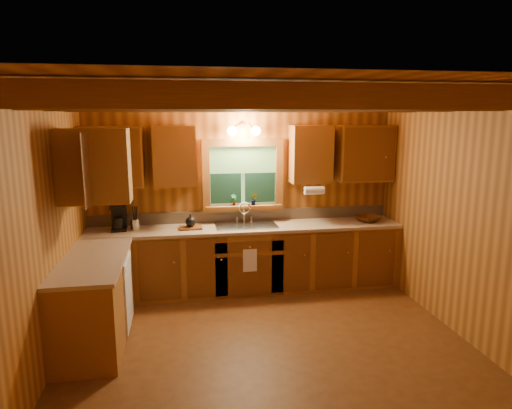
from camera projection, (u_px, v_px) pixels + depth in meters
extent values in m
plane|color=#5D3516|center=(269.00, 346.00, 4.69)|extent=(4.20, 4.20, 0.00)
plane|color=brown|center=(270.00, 89.00, 4.18)|extent=(4.20, 4.20, 0.00)
plane|color=brown|center=(243.00, 193.00, 6.27)|extent=(4.20, 0.00, 4.20)
plane|color=brown|center=(334.00, 302.00, 2.60)|extent=(4.20, 0.00, 4.20)
plane|color=brown|center=(44.00, 234.00, 4.09)|extent=(0.00, 3.80, 3.80)
plane|color=brown|center=(463.00, 217.00, 4.78)|extent=(0.00, 3.80, 3.80)
cube|color=brown|center=(306.00, 96.00, 3.04)|extent=(4.20, 0.14, 0.18)
cube|color=brown|center=(280.00, 100.00, 3.81)|extent=(4.20, 0.14, 0.18)
cube|color=brown|center=(263.00, 103.00, 4.59)|extent=(4.20, 0.14, 0.18)
cube|color=brown|center=(250.00, 105.00, 5.36)|extent=(4.20, 0.14, 0.18)
cube|color=brown|center=(246.00, 259.00, 6.14)|extent=(4.20, 0.62, 0.86)
cube|color=brown|center=(95.00, 301.00, 4.77)|extent=(0.62, 1.60, 0.86)
cube|color=tan|center=(246.00, 227.00, 6.05)|extent=(4.20, 0.66, 0.04)
cube|color=tan|center=(93.00, 260.00, 4.68)|extent=(0.64, 1.60, 0.04)
cube|color=tan|center=(243.00, 215.00, 6.32)|extent=(4.20, 0.02, 0.16)
cube|color=white|center=(128.00, 292.00, 5.02)|extent=(0.02, 0.60, 0.80)
cube|color=brown|center=(112.00, 157.00, 5.72)|extent=(0.78, 0.34, 0.78)
cube|color=brown|center=(174.00, 156.00, 5.85)|extent=(0.55, 0.34, 0.78)
cube|color=brown|center=(311.00, 154.00, 6.15)|extent=(0.55, 0.34, 0.78)
cube|color=brown|center=(364.00, 153.00, 6.28)|extent=(0.78, 0.34, 0.78)
cube|color=brown|center=(75.00, 167.00, 4.67)|extent=(0.34, 1.10, 0.78)
cube|color=brown|center=(243.00, 143.00, 6.10)|extent=(1.12, 0.08, 0.10)
cube|color=brown|center=(243.00, 207.00, 6.27)|extent=(1.12, 0.08, 0.10)
cube|color=brown|center=(206.00, 176.00, 6.10)|extent=(0.10, 0.08, 0.80)
cube|color=brown|center=(279.00, 175.00, 6.27)|extent=(0.10, 0.08, 0.80)
cube|color=#487330|center=(243.00, 175.00, 6.22)|extent=(0.92, 0.01, 0.80)
cube|color=#102E24|center=(226.00, 188.00, 6.19)|extent=(0.42, 0.02, 0.42)
cube|color=#102E24|center=(260.00, 188.00, 6.27)|extent=(0.42, 0.02, 0.42)
cylinder|color=black|center=(243.00, 174.00, 6.19)|extent=(0.92, 0.01, 0.01)
cube|color=brown|center=(244.00, 207.00, 6.23)|extent=(1.06, 0.14, 0.04)
cylinder|color=black|center=(243.00, 125.00, 6.05)|extent=(0.08, 0.03, 0.08)
cylinder|color=black|center=(236.00, 126.00, 5.98)|extent=(0.09, 0.17, 0.08)
cylinder|color=black|center=(251.00, 126.00, 6.01)|extent=(0.09, 0.17, 0.08)
sphere|color=#FFE0A5|center=(232.00, 131.00, 5.92)|extent=(0.13, 0.13, 0.13)
sphere|color=#FFE0A5|center=(256.00, 131.00, 5.97)|extent=(0.13, 0.13, 0.13)
cylinder|color=white|center=(314.00, 190.00, 6.05)|extent=(0.27, 0.11, 0.11)
cube|color=white|center=(250.00, 260.00, 5.81)|extent=(0.18, 0.01, 0.30)
cube|color=silver|center=(246.00, 225.00, 6.06)|extent=(0.82, 0.48, 0.02)
cube|color=#262628|center=(232.00, 231.00, 6.04)|extent=(0.34, 0.40, 0.14)
cube|color=#262628|center=(260.00, 230.00, 6.10)|extent=(0.34, 0.40, 0.14)
cylinder|color=silver|center=(244.00, 215.00, 6.21)|extent=(0.04, 0.04, 0.22)
torus|color=silver|center=(245.00, 208.00, 6.13)|extent=(0.16, 0.02, 0.16)
cube|color=black|center=(119.00, 229.00, 5.81)|extent=(0.19, 0.23, 0.03)
cube|color=black|center=(119.00, 216.00, 5.85)|extent=(0.19, 0.08, 0.32)
cube|color=black|center=(118.00, 207.00, 5.73)|extent=(0.19, 0.21, 0.04)
cylinder|color=black|center=(119.00, 223.00, 5.77)|extent=(0.12, 0.12, 0.14)
cylinder|color=silver|center=(135.00, 224.00, 5.84)|extent=(0.11, 0.11, 0.14)
cylinder|color=black|center=(133.00, 214.00, 5.80)|extent=(0.03, 0.04, 0.20)
cylinder|color=black|center=(135.00, 214.00, 5.82)|extent=(0.01, 0.01, 0.20)
cylinder|color=black|center=(136.00, 214.00, 5.83)|extent=(0.03, 0.04, 0.20)
cylinder|color=black|center=(137.00, 213.00, 5.84)|extent=(0.04, 0.05, 0.20)
cube|color=brown|center=(191.00, 228.00, 5.90)|extent=(0.30, 0.21, 0.03)
sphere|color=black|center=(190.00, 222.00, 5.89)|extent=(0.13, 0.13, 0.13)
cylinder|color=black|center=(190.00, 215.00, 5.87)|extent=(0.02, 0.02, 0.04)
imported|color=#48230C|center=(368.00, 219.00, 6.29)|extent=(0.45, 0.45, 0.08)
imported|color=brown|center=(234.00, 200.00, 6.18)|extent=(0.09, 0.07, 0.16)
imported|color=brown|center=(254.00, 199.00, 6.22)|extent=(0.11, 0.10, 0.16)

